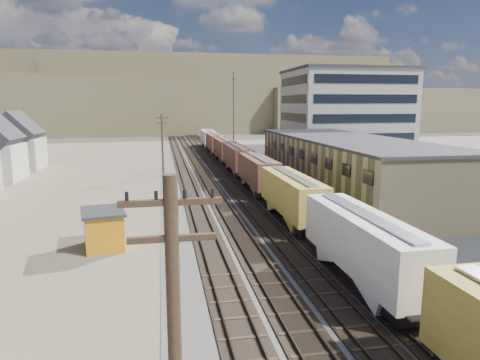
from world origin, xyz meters
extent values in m
plane|color=#6B6356|center=(0.00, 0.00, 0.00)|extent=(300.00, 300.00, 0.00)
cube|color=#4C4742|center=(0.00, 50.00, 0.03)|extent=(18.00, 200.00, 0.06)
cube|color=#6D5F4B|center=(-20.00, 40.00, 0.01)|extent=(24.00, 180.00, 0.03)
cube|color=#232326|center=(22.00, 35.00, 0.02)|extent=(26.00, 120.00, 0.04)
cube|color=black|center=(-5.00, 50.00, 0.10)|extent=(2.60, 200.00, 0.08)
cube|color=#38281E|center=(-5.72, 50.00, 0.22)|extent=(0.08, 200.00, 0.16)
cube|color=#38281E|center=(-4.28, 50.00, 0.22)|extent=(0.08, 200.00, 0.16)
cube|color=black|center=(-2.00, 50.00, 0.10)|extent=(2.60, 200.00, 0.08)
cube|color=#38281E|center=(-2.72, 50.00, 0.22)|extent=(0.08, 200.00, 0.16)
cube|color=#38281E|center=(-1.28, 50.00, 0.22)|extent=(0.08, 200.00, 0.16)
cube|color=black|center=(1.00, 50.00, 0.10)|extent=(2.60, 200.00, 0.08)
cube|color=#38281E|center=(0.28, 50.00, 0.22)|extent=(0.08, 200.00, 0.16)
cube|color=#38281E|center=(1.72, 50.00, 0.22)|extent=(0.08, 200.00, 0.16)
cube|color=black|center=(3.80, 50.00, 0.10)|extent=(2.60, 200.00, 0.08)
cube|color=#38281E|center=(3.08, 50.00, 0.22)|extent=(0.08, 200.00, 0.16)
cube|color=#38281E|center=(4.52, 50.00, 0.22)|extent=(0.08, 200.00, 0.16)
cube|color=black|center=(3.80, -7.83, 0.75)|extent=(2.20, 2.20, 0.90)
cube|color=black|center=(3.80, 2.32, 0.75)|extent=(2.20, 2.20, 0.90)
cube|color=silver|center=(3.80, -2.75, 2.90)|extent=(3.00, 13.34, 3.40)
cube|color=#B7B7B2|center=(3.80, -2.75, 4.68)|extent=(0.90, 12.32, 0.16)
cube|color=black|center=(3.80, 7.37, 0.75)|extent=(2.20, 2.20, 0.90)
cube|color=black|center=(3.80, 17.52, 0.75)|extent=(2.20, 2.20, 0.90)
cube|color=#B59130|center=(3.80, 12.45, 2.90)|extent=(3.00, 13.34, 3.40)
cube|color=#B7B7B2|center=(3.80, 12.45, 4.68)|extent=(0.90, 12.32, 0.16)
cube|color=black|center=(3.80, 22.57, 0.75)|extent=(2.20, 2.20, 0.90)
cube|color=black|center=(3.80, 32.72, 0.75)|extent=(2.20, 2.20, 0.90)
cube|color=#4D2921|center=(3.80, 27.65, 2.90)|extent=(3.00, 13.34, 3.40)
cube|color=#B7B7B2|center=(3.80, 27.65, 4.68)|extent=(0.90, 12.32, 0.16)
cube|color=black|center=(3.80, 37.77, 0.75)|extent=(2.20, 2.20, 0.90)
cube|color=black|center=(3.80, 47.92, 0.75)|extent=(2.20, 2.20, 0.90)
cube|color=#4D2921|center=(3.80, 42.85, 2.90)|extent=(3.00, 13.34, 3.40)
cube|color=#B7B7B2|center=(3.80, 42.85, 4.68)|extent=(0.90, 12.33, 0.16)
cube|color=black|center=(3.80, 52.97, 0.75)|extent=(2.20, 2.20, 0.90)
cube|color=black|center=(3.80, 63.12, 0.75)|extent=(2.20, 2.20, 0.90)
cube|color=#4D2921|center=(3.80, 58.05, 2.90)|extent=(3.00, 13.34, 3.40)
cube|color=#B7B7B2|center=(3.80, 58.05, 4.68)|extent=(0.90, 12.32, 0.16)
cube|color=black|center=(3.80, 68.17, 0.75)|extent=(2.20, 2.20, 0.90)
cube|color=black|center=(3.80, 78.32, 0.75)|extent=(2.20, 2.20, 0.90)
cube|color=brown|center=(3.80, 73.25, 2.90)|extent=(3.00, 13.34, 3.40)
cube|color=#B7B7B2|center=(3.80, 73.25, 4.68)|extent=(0.90, 12.32, 0.16)
cube|color=black|center=(3.80, 83.37, 0.75)|extent=(2.20, 2.20, 0.90)
cube|color=black|center=(3.80, 93.52, 0.75)|extent=(2.20, 2.20, 0.90)
cube|color=silver|center=(3.80, 88.45, 2.90)|extent=(3.00, 13.34, 3.40)
cube|color=#B7B7B2|center=(3.80, 88.45, 4.68)|extent=(0.90, 12.32, 0.16)
cube|color=tan|center=(15.00, 25.00, 3.50)|extent=(12.00, 40.00, 7.00)
cube|color=#2D2D30|center=(15.00, 25.00, 7.10)|extent=(12.40, 40.40, 0.30)
cube|color=black|center=(8.95, 25.00, 2.20)|extent=(0.12, 36.00, 1.20)
cube|color=black|center=(8.95, 25.00, 5.20)|extent=(0.12, 36.00, 1.20)
cube|color=#9E998E|center=(28.00, 55.00, 9.00)|extent=(22.00, 18.00, 18.00)
cube|color=#2D2D30|center=(28.00, 55.00, 18.20)|extent=(22.60, 18.60, 0.50)
cube|color=black|center=(16.95, 55.00, 9.00)|extent=(0.12, 16.00, 16.00)
cube|color=black|center=(28.00, 45.95, 9.00)|extent=(20.00, 0.12, 16.00)
cube|color=#382619|center=(-8.50, -18.00, 9.40)|extent=(2.20, 0.14, 0.14)
cube|color=#382619|center=(-8.50, -18.00, 8.60)|extent=(1.90, 0.14, 0.14)
cylinder|color=black|center=(-7.90, -18.00, 9.55)|extent=(0.08, 0.08, 0.22)
cylinder|color=#382619|center=(-8.50, 42.00, 5.00)|extent=(0.32, 0.32, 10.00)
cube|color=#382619|center=(-8.50, 42.00, 9.40)|extent=(2.20, 0.14, 0.14)
cube|color=#382619|center=(-8.50, 42.00, 8.60)|extent=(1.90, 0.14, 0.14)
cylinder|color=black|center=(-7.90, 42.00, 9.55)|extent=(0.08, 0.08, 0.22)
cylinder|color=black|center=(6.00, 60.00, 9.00)|extent=(0.16, 0.16, 18.00)
cube|color=black|center=(6.00, 60.00, 16.50)|extent=(1.20, 0.08, 0.08)
cube|color=#9E998E|center=(-34.00, 55.00, 2.75)|extent=(8.00, 8.00, 5.50)
cube|color=#2D2D30|center=(-34.00, 55.00, 6.40)|extent=(8.15, 8.16, 8.15)
cube|color=brown|center=(-60.00, 150.00, 11.00)|extent=(120.00, 40.00, 22.00)
cube|color=brown|center=(20.00, 160.00, 14.00)|extent=(140.00, 45.00, 28.00)
cube|color=brown|center=(90.00, 150.00, 9.00)|extent=(110.00, 38.00, 18.00)
cube|color=brown|center=(-10.00, 180.00, 16.00)|extent=(200.00, 60.00, 32.00)
cube|color=orange|center=(-13.47, 7.74, 1.46)|extent=(3.59, 4.36, 2.91)
cube|color=#2D2D30|center=(-13.47, 7.74, 3.01)|extent=(4.05, 4.82, 0.24)
cube|color=black|center=(-11.99, 8.03, 1.55)|extent=(0.28, 0.97, 0.97)
imported|color=navy|center=(20.04, 39.39, 0.76)|extent=(5.92, 5.15, 1.51)
imported|color=silver|center=(31.05, 54.03, 0.83)|extent=(2.15, 4.95, 1.66)
camera|label=1|loc=(-8.65, -26.98, 11.44)|focal=32.00mm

